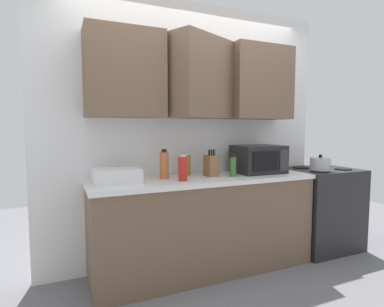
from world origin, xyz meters
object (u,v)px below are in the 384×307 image
knife_block (211,165)px  bottle_spice_jar (164,165)px  microwave (258,159)px  dish_rack (117,176)px  bottle_green_oil (233,166)px  kettle (320,164)px  stove_range (320,208)px  bottle_amber_vinegar (186,164)px  bottle_red_sauce (183,168)px

knife_block → bottle_spice_jar: bearing=175.9°
microwave → bottle_spice_jar: microwave is taller
microwave → dish_rack: 1.43m
knife_block → bottle_green_oil: (0.18, -0.10, -0.00)m
kettle → bottle_green_oil: bottle_green_oil is taller
dish_rack → bottle_green_oil: size_ratio=1.80×
stove_range → bottle_spice_jar: 1.92m
microwave → bottle_green_oil: 0.38m
knife_block → bottle_spice_jar: 0.46m
dish_rack → bottle_amber_vinegar: size_ratio=1.74×
bottle_amber_vinegar → dish_rack: bearing=-166.1°
bottle_spice_jar → knife_block: bearing=-4.1°
bottle_red_sauce → kettle: bearing=-1.6°
kettle → bottle_spice_jar: (-1.66, 0.21, 0.05)m
bottle_green_oil → dish_rack: bearing=175.3°
bottle_spice_jar → bottle_red_sauce: bottle_spice_jar is taller
microwave → bottle_amber_vinegar: size_ratio=2.20×
stove_range → knife_block: (-1.37, 0.04, 0.55)m
stove_range → dish_rack: size_ratio=2.40×
bottle_amber_vinegar → bottle_green_oil: (0.37, -0.26, -0.01)m
dish_rack → bottle_spice_jar: bottle_spice_jar is taller
dish_rack → knife_block: (0.89, 0.02, 0.04)m
bottle_amber_vinegar → microwave: bearing=-11.8°
microwave → bottle_amber_vinegar: bearing=168.2°
stove_range → bottle_red_sauce: bottle_red_sauce is taller
stove_range → bottle_spice_jar: (-1.83, 0.07, 0.57)m
dish_rack → bottle_spice_jar: (0.43, 0.05, 0.07)m
dish_rack → kettle: bearing=-4.4°
kettle → knife_block: 1.21m
kettle → bottle_amber_vinegar: (-1.39, 0.33, 0.02)m
kettle → microwave: bearing=164.7°
stove_range → bottle_amber_vinegar: size_ratio=4.18×
bottle_spice_jar → bottle_green_oil: 0.65m
stove_range → bottle_green_oil: bottle_green_oil is taller
stove_range → knife_block: size_ratio=3.56×
microwave → knife_block: size_ratio=1.87×
kettle → knife_block: knife_block is taller
dish_rack → stove_range: bearing=-0.5°
kettle → bottle_amber_vinegar: size_ratio=0.94×
kettle → bottle_green_oil: (-1.02, 0.07, 0.02)m
bottle_red_sauce → bottle_amber_vinegar: bearing=62.2°
stove_range → microwave: bearing=177.3°
stove_range → knife_block: 1.48m
kettle → bottle_spice_jar: size_ratio=0.76×
knife_block → bottle_spice_jar: (-0.46, 0.03, 0.02)m
bottle_green_oil → kettle: bearing=-4.0°
kettle → microwave: (-0.66, 0.18, 0.06)m
bottle_amber_vinegar → bottle_red_sauce: bottle_red_sauce is taller
kettle → dish_rack: size_ratio=0.54×
knife_block → bottle_spice_jar: size_ratio=0.95×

